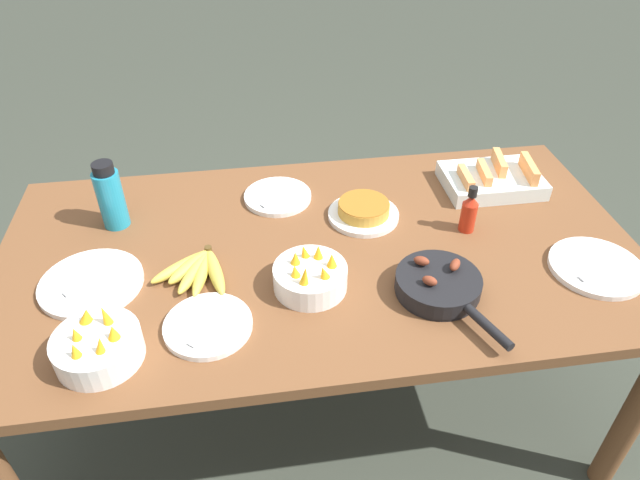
# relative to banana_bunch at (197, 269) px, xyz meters

# --- Properties ---
(ground_plane) EXTENTS (14.00, 14.00, 0.00)m
(ground_plane) POSITION_rel_banana_bunch_xyz_m (0.34, 0.06, -0.73)
(ground_plane) COLOR #383D33
(dining_table) EXTENTS (1.81, 0.95, 0.71)m
(dining_table) POSITION_rel_banana_bunch_xyz_m (0.34, 0.06, -0.10)
(dining_table) COLOR brown
(dining_table) RESTS_ON ground_plane
(banana_bunch) EXTENTS (0.21, 0.20, 0.04)m
(banana_bunch) POSITION_rel_banana_bunch_xyz_m (0.00, 0.00, 0.00)
(banana_bunch) COLOR gold
(banana_bunch) RESTS_ON dining_table
(melon_tray) EXTENTS (0.31, 0.22, 0.10)m
(melon_tray) POSITION_rel_banana_bunch_xyz_m (0.94, 0.30, 0.01)
(melon_tray) COLOR silver
(melon_tray) RESTS_ON dining_table
(skillet) EXTENTS (0.22, 0.35, 0.08)m
(skillet) POSITION_rel_banana_bunch_xyz_m (0.62, -0.17, 0.01)
(skillet) COLOR black
(skillet) RESTS_ON dining_table
(frittata_plate_center) EXTENTS (0.22, 0.22, 0.05)m
(frittata_plate_center) POSITION_rel_banana_bunch_xyz_m (0.49, 0.19, 0.01)
(frittata_plate_center) COLOR white
(frittata_plate_center) RESTS_ON dining_table
(empty_plate_near_front) EXTENTS (0.27, 0.27, 0.02)m
(empty_plate_near_front) POSITION_rel_banana_bunch_xyz_m (-0.28, -0.00, -0.01)
(empty_plate_near_front) COLOR white
(empty_plate_near_front) RESTS_ON dining_table
(empty_plate_far_left) EXTENTS (0.21, 0.21, 0.02)m
(empty_plate_far_left) POSITION_rel_banana_bunch_xyz_m (0.03, -0.20, -0.01)
(empty_plate_far_left) COLOR white
(empty_plate_far_left) RESTS_ON dining_table
(empty_plate_far_right) EXTENTS (0.21, 0.21, 0.02)m
(empty_plate_far_right) POSITION_rel_banana_bunch_xyz_m (0.24, 0.33, -0.01)
(empty_plate_far_right) COLOR white
(empty_plate_far_right) RESTS_ON dining_table
(empty_plate_mid_edge) EXTENTS (0.25, 0.25, 0.02)m
(empty_plate_mid_edge) POSITION_rel_banana_bunch_xyz_m (1.07, -0.14, -0.01)
(empty_plate_mid_edge) COLOR white
(empty_plate_mid_edge) RESTS_ON dining_table
(fruit_bowl_mango) EXTENTS (0.19, 0.19, 0.12)m
(fruit_bowl_mango) POSITION_rel_banana_bunch_xyz_m (0.29, -0.09, 0.02)
(fruit_bowl_mango) COLOR white
(fruit_bowl_mango) RESTS_ON dining_table
(fruit_bowl_citrus) EXTENTS (0.20, 0.20, 0.12)m
(fruit_bowl_citrus) POSITION_rel_banana_bunch_xyz_m (-0.21, -0.26, 0.02)
(fruit_bowl_citrus) COLOR white
(fruit_bowl_citrus) RESTS_ON dining_table
(water_bottle) EXTENTS (0.08, 0.08, 0.21)m
(water_bottle) POSITION_rel_banana_bunch_xyz_m (-0.24, 0.27, 0.08)
(water_bottle) COLOR teal
(water_bottle) RESTS_ON dining_table
(hot_sauce_bottle) EXTENTS (0.05, 0.05, 0.15)m
(hot_sauce_bottle) POSITION_rel_banana_bunch_xyz_m (0.78, 0.09, 0.05)
(hot_sauce_bottle) COLOR #B72814
(hot_sauce_bottle) RESTS_ON dining_table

